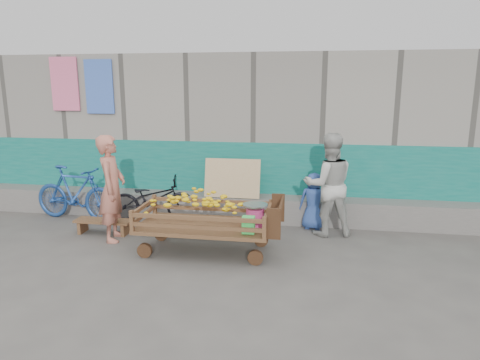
% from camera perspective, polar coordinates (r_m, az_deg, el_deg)
% --- Properties ---
extents(ground, '(80.00, 80.00, 0.00)m').
position_cam_1_polar(ground, '(5.89, -7.92, -11.84)').
color(ground, '#4C4946').
rests_on(ground, ground).
extents(building_wall, '(12.00, 3.50, 3.00)m').
position_cam_1_polar(building_wall, '(9.37, -0.86, 6.61)').
color(building_wall, gray).
rests_on(building_wall, ground).
extents(banana_cart, '(2.10, 0.96, 0.90)m').
position_cam_1_polar(banana_cart, '(6.27, -5.10, -4.34)').
color(banana_cart, '#53311E').
rests_on(banana_cart, ground).
extents(bench, '(0.95, 0.29, 0.24)m').
position_cam_1_polar(bench, '(7.50, -17.72, -5.53)').
color(bench, '#53311E').
rests_on(bench, ground).
extents(vendor_man, '(0.50, 0.67, 1.68)m').
position_cam_1_polar(vendor_man, '(7.00, -16.70, -1.08)').
color(vendor_man, '#C3715C').
rests_on(vendor_man, ground).
extents(woman, '(0.93, 0.79, 1.69)m').
position_cam_1_polar(woman, '(7.09, 11.73, -0.62)').
color(woman, '#BABBB5').
rests_on(woman, ground).
extents(child, '(0.49, 0.33, 0.98)m').
position_cam_1_polar(child, '(7.41, 9.76, -2.79)').
color(child, '#30509F').
rests_on(child, ground).
extents(bicycle_dark, '(1.62, 0.90, 0.80)m').
position_cam_1_polar(bicycle_dark, '(7.95, -11.57, -2.47)').
color(bicycle_dark, black).
rests_on(bicycle_dark, ground).
extents(bicycle_blue, '(1.72, 0.68, 1.01)m').
position_cam_1_polar(bicycle_blue, '(8.36, -21.10, -1.64)').
color(bicycle_blue, '#214B97').
rests_on(bicycle_blue, ground).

